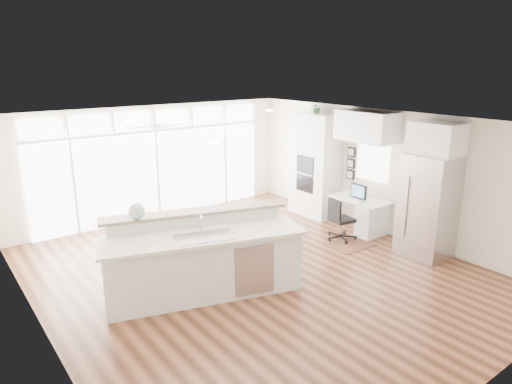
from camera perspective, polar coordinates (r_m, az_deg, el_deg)
floor at (r=8.35m, az=-0.03°, el=-10.09°), size 7.00×8.00×0.02m
ceiling at (r=7.57m, az=-0.04°, el=8.70°), size 7.00×8.00×0.02m
wall_back at (r=11.21m, az=-12.49°, el=3.66°), size 7.00×0.04×2.70m
wall_front at (r=5.45m, az=26.73°, el=-10.83°), size 7.00×0.04×2.70m
wall_left at (r=6.50m, az=-25.66°, el=-6.45°), size 0.04×8.00×2.70m
wall_right at (r=10.28m, az=15.74°, el=2.35°), size 0.04×8.00×2.70m
glass_wall at (r=11.22m, az=-12.27°, el=2.12°), size 5.80×0.06×2.08m
transom_row at (r=10.99m, az=-12.68°, el=8.87°), size 5.90×0.06×0.40m
desk_window at (r=10.38m, az=14.38°, el=3.72°), size 0.04×0.85×0.85m
ceiling_fan at (r=9.74m, az=-12.55°, el=8.62°), size 1.16×1.16×0.32m
recessed_lights at (r=7.73m, az=-0.94°, el=8.70°), size 3.40×3.00×0.02m
oven_cabinet at (r=11.21m, az=7.38°, el=3.39°), size 0.64×1.20×2.50m
desk_nook at (r=10.43m, az=12.81°, el=-2.78°), size 0.72×1.30×0.76m
upper_cabinets at (r=10.03m, az=13.64°, el=8.00°), size 0.64×1.30×0.64m
refrigerator at (r=9.32m, az=20.68°, el=-1.68°), size 0.76×0.90×2.00m
fridge_cabinet at (r=9.09m, az=21.68°, el=6.24°), size 0.64×0.90×0.60m
framed_photos at (r=10.80m, az=11.77°, el=3.52°), size 0.06×0.22×0.80m
kitchen_island at (r=7.40m, az=-6.57°, el=-8.19°), size 3.43×2.11×1.28m
rug at (r=9.73m, az=11.74°, el=-6.45°), size 0.93×0.70×0.01m
office_chair at (r=9.84m, az=10.69°, el=-3.35°), size 0.53×0.50×0.90m
fishbowl at (r=7.37m, az=-14.70°, el=-2.32°), size 0.31×0.31×0.26m
monitor at (r=10.21m, az=12.70°, el=0.10°), size 0.09×0.43×0.36m
keyboard at (r=10.14m, az=12.02°, el=-0.98°), size 0.17×0.36×0.02m
potted_plant at (r=11.00m, az=7.63°, el=10.29°), size 0.26×0.29×0.21m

